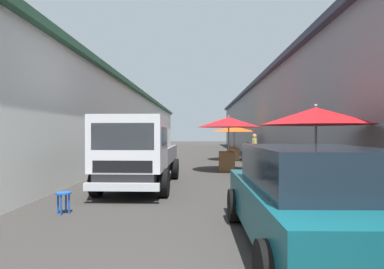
{
  "coord_description": "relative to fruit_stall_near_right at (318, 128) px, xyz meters",
  "views": [
    {
      "loc": [
        -1.04,
        -0.11,
        1.64
      ],
      "look_at": [
        7.09,
        0.08,
        1.6
      ],
      "focal_mm": 28.42,
      "sensor_mm": 36.0,
      "label": 1
    }
  ],
  "objects": [
    {
      "name": "building_right_concrete",
      "position": [
        10.18,
        -4.66,
        0.76
      ],
      "size": [
        49.8,
        7.5,
        5.0
      ],
      "color": "gray",
      "rests_on": "ground"
    },
    {
      "name": "plastic_stool",
      "position": [
        -0.54,
        5.3,
        -1.42
      ],
      "size": [
        0.3,
        0.3,
        0.43
      ],
      "color": "#194CB2",
      "rests_on": "ground"
    },
    {
      "name": "ground",
      "position": [
        7.93,
        2.67,
        -1.75
      ],
      "size": [
        90.0,
        90.0,
        0.0
      ],
      "primitive_type": "plane",
      "color": "#33302D"
    },
    {
      "name": "fruit_stall_far_right",
      "position": [
        11.68,
        0.47,
        -0.06
      ],
      "size": [
        2.75,
        2.75,
        2.13
      ],
      "color": "#9E9EA3",
      "rests_on": "ground"
    },
    {
      "name": "building_left_whitewash",
      "position": [
        10.18,
        9.99,
        0.47
      ],
      "size": [
        49.8,
        7.5,
        4.43
      ],
      "color": "silver",
      "rests_on": "ground"
    },
    {
      "name": "fruit_stall_near_right",
      "position": [
        0.0,
        0.0,
        0.0
      ],
      "size": [
        2.38,
        2.38,
        2.26
      ],
      "color": "#9E9EA3",
      "rests_on": "ground"
    },
    {
      "name": "hatchback_car",
      "position": [
        -2.37,
        1.04,
        -1.01
      ],
      "size": [
        3.93,
        1.95,
        1.45
      ],
      "color": "#0F4C56",
      "rests_on": "ground"
    },
    {
      "name": "fruit_stall_far_left",
      "position": [
        6.28,
        1.32,
        0.13
      ],
      "size": [
        2.66,
        2.66,
        2.38
      ],
      "color": "#9E9EA3",
      "rests_on": "ground"
    },
    {
      "name": "parked_scooter",
      "position": [
        9.7,
        -0.15,
        -1.3
      ],
      "size": [
        1.68,
        0.53,
        1.14
      ],
      "color": "black",
      "rests_on": "ground"
    },
    {
      "name": "delivery_truck",
      "position": [
        1.79,
        4.31,
        -0.71
      ],
      "size": [
        4.94,
        2.01,
        2.08
      ],
      "color": "black",
      "rests_on": "ground"
    },
    {
      "name": "vendor_by_crates",
      "position": [
        8.83,
        -0.24,
        -0.83
      ],
      "size": [
        0.63,
        0.27,
        1.59
      ],
      "color": "#665B4C",
      "rests_on": "ground"
    }
  ]
}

